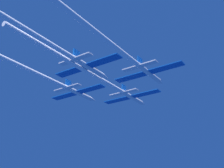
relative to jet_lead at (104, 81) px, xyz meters
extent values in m
cylinder|color=silver|center=(0.00, 15.91, -0.03)|extent=(1.39, 12.66, 1.39)
cone|color=silver|center=(0.00, 23.63, -0.03)|extent=(1.36, 2.79, 1.36)
ellipsoid|color=black|center=(0.00, 18.70, 0.56)|extent=(0.97, 2.53, 0.70)
cube|color=#0F51B2|center=(-5.51, 15.28, -0.03)|extent=(9.62, 2.79, 0.30)
cube|color=#0F51B2|center=(5.51, 15.28, -0.03)|extent=(9.62, 2.79, 0.30)
cube|color=#0F51B2|center=(0.00, 10.84, 1.68)|extent=(0.36, 2.28, 2.03)
cube|color=silver|center=(-2.86, 10.59, -0.03)|extent=(4.33, 1.67, 0.30)
cube|color=silver|center=(2.86, 10.59, -0.03)|extent=(4.33, 1.67, 0.30)
cylinder|color=white|center=(0.00, -12.43, -0.03)|extent=(1.25, 44.01, 1.25)
cylinder|color=silver|center=(-12.62, 3.07, 0.16)|extent=(1.39, 12.66, 1.39)
cone|color=silver|center=(-12.62, 10.79, 0.16)|extent=(1.36, 2.79, 1.36)
ellipsoid|color=black|center=(-12.62, 5.85, 0.75)|extent=(0.97, 2.53, 0.70)
cube|color=#0F51B2|center=(-18.12, 2.43, 0.16)|extent=(9.62, 2.79, 0.30)
cube|color=#0F51B2|center=(-7.11, 2.43, 0.16)|extent=(9.62, 2.79, 0.30)
cube|color=#0F51B2|center=(-12.62, -2.00, 1.87)|extent=(0.36, 2.28, 2.03)
cube|color=silver|center=(-15.48, -2.25, 0.16)|extent=(4.33, 1.67, 0.30)
cube|color=silver|center=(-9.75, -2.25, 0.16)|extent=(4.33, 1.67, 0.30)
cylinder|color=white|center=(-12.62, -26.07, 0.16)|extent=(1.25, 45.61, 1.25)
cylinder|color=silver|center=(12.77, 3.63, 0.62)|extent=(1.39, 12.66, 1.39)
cone|color=silver|center=(12.77, 11.35, 0.62)|extent=(1.36, 2.79, 1.36)
ellipsoid|color=black|center=(12.77, 6.41, 1.21)|extent=(0.97, 2.53, 0.70)
cube|color=#0F51B2|center=(7.27, 2.99, 0.62)|extent=(9.62, 2.79, 0.30)
cube|color=#0F51B2|center=(18.28, 2.99, 0.62)|extent=(9.62, 2.79, 0.30)
cube|color=#0F51B2|center=(12.77, -1.44, 2.33)|extent=(0.36, 2.28, 2.03)
cube|color=silver|center=(9.91, -1.69, 0.62)|extent=(4.33, 1.67, 0.30)
cube|color=silver|center=(15.64, -1.69, 0.62)|extent=(4.33, 1.67, 0.30)
cylinder|color=white|center=(12.77, -24.02, 0.62)|extent=(1.25, 42.63, 1.25)
cylinder|color=silver|center=(1.50, -9.27, 0.36)|extent=(1.39, 12.66, 1.39)
cone|color=silver|center=(1.50, -1.55, 0.36)|extent=(1.36, 2.79, 1.36)
ellipsoid|color=black|center=(1.50, -6.48, 0.95)|extent=(0.97, 2.53, 0.70)
cube|color=#0F51B2|center=(-4.01, -9.90, 0.36)|extent=(9.62, 2.79, 0.30)
cube|color=#0F51B2|center=(7.01, -9.90, 0.36)|extent=(9.62, 2.79, 0.30)
cube|color=#0F51B2|center=(1.50, -14.33, 2.07)|extent=(0.36, 2.28, 2.03)
cube|color=silver|center=(-1.36, -14.59, 0.36)|extent=(4.33, 1.67, 0.30)
cube|color=silver|center=(4.36, -14.59, 0.36)|extent=(4.33, 1.67, 0.30)
camera|label=1|loc=(44.05, -60.38, -33.49)|focal=44.81mm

